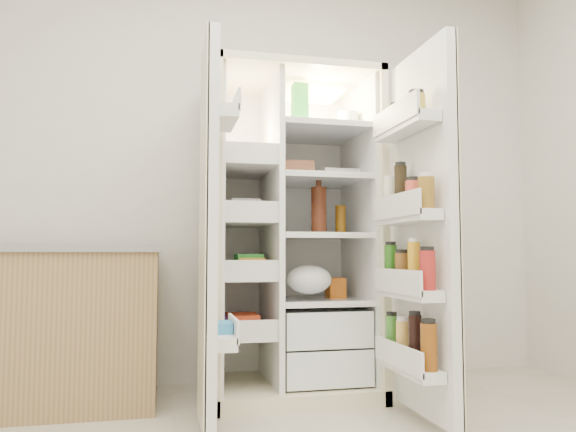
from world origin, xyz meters
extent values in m
cube|color=silver|center=(0.00, 2.00, 1.35)|extent=(4.00, 0.02, 2.70)
cube|color=beige|center=(0.20, 1.93, 0.90)|extent=(0.92, 0.04, 1.80)
cube|color=beige|center=(-0.24, 1.60, 0.90)|extent=(0.04, 0.70, 1.80)
cube|color=beige|center=(0.64, 1.60, 0.90)|extent=(0.04, 0.70, 1.80)
cube|color=beige|center=(0.20, 1.60, 1.78)|extent=(0.92, 0.70, 0.04)
cube|color=beige|center=(0.20, 1.60, 0.04)|extent=(0.92, 0.70, 0.08)
cube|color=white|center=(0.20, 1.90, 0.92)|extent=(0.84, 0.02, 1.68)
cube|color=white|center=(-0.21, 1.60, 0.92)|extent=(0.02, 0.62, 1.68)
cube|color=white|center=(0.61, 1.60, 0.92)|extent=(0.02, 0.62, 1.68)
cube|color=white|center=(0.09, 1.60, 0.92)|extent=(0.03, 0.62, 1.68)
cube|color=white|center=(0.35, 1.58, 0.18)|extent=(0.47, 0.52, 0.19)
cube|color=white|center=(0.35, 1.58, 0.39)|extent=(0.47, 0.52, 0.19)
cube|color=#FFD18C|center=(0.35, 1.65, 1.72)|extent=(0.30, 0.30, 0.02)
cube|color=silver|center=(-0.07, 1.60, 0.35)|extent=(0.28, 0.58, 0.02)
cube|color=silver|center=(-0.07, 1.60, 0.65)|extent=(0.28, 0.58, 0.02)
cube|color=silver|center=(-0.07, 1.60, 0.95)|extent=(0.28, 0.58, 0.02)
cube|color=silver|center=(-0.07, 1.60, 1.25)|extent=(0.28, 0.58, 0.02)
cube|color=silver|center=(0.35, 1.60, 0.52)|extent=(0.49, 0.58, 0.01)
cube|color=silver|center=(0.35, 1.60, 0.88)|extent=(0.49, 0.58, 0.01)
cube|color=silver|center=(0.35, 1.60, 1.20)|extent=(0.49, 0.58, 0.02)
cube|color=silver|center=(0.35, 1.60, 1.48)|extent=(0.49, 0.58, 0.02)
cube|color=#D4421D|center=(-0.07, 1.60, 0.41)|extent=(0.16, 0.20, 0.10)
cube|color=green|center=(-0.07, 1.60, 0.72)|extent=(0.14, 0.18, 0.12)
cube|color=white|center=(-0.07, 1.60, 0.99)|extent=(0.20, 0.22, 0.07)
cube|color=yellow|center=(-0.07, 1.60, 1.33)|extent=(0.15, 0.16, 0.14)
cube|color=#5B3090|center=(-0.07, 1.60, 0.40)|extent=(0.18, 0.20, 0.09)
cube|color=#F6A92B|center=(-0.07, 1.60, 0.71)|extent=(0.14, 0.18, 0.10)
cube|color=silver|center=(-0.07, 1.60, 1.02)|extent=(0.16, 0.16, 0.12)
sphere|color=orange|center=(0.23, 1.50, 0.12)|extent=(0.07, 0.07, 0.07)
sphere|color=orange|center=(0.32, 1.54, 0.12)|extent=(0.07, 0.07, 0.07)
sphere|color=orange|center=(0.42, 1.50, 0.12)|extent=(0.07, 0.07, 0.07)
sphere|color=orange|center=(0.28, 1.64, 0.12)|extent=(0.07, 0.07, 0.07)
sphere|color=orange|center=(0.38, 1.62, 0.12)|extent=(0.07, 0.07, 0.07)
ellipsoid|color=#487D29|center=(0.35, 1.60, 0.40)|extent=(0.26, 0.24, 0.11)
cylinder|color=#431B0E|center=(0.35, 1.52, 1.02)|extent=(0.09, 0.09, 0.27)
cylinder|color=brown|center=(0.50, 1.59, 0.97)|extent=(0.06, 0.06, 0.17)
cube|color=#258831|center=(0.24, 1.52, 1.61)|extent=(0.08, 0.08, 0.25)
cylinder|color=silver|center=(0.53, 1.55, 1.54)|extent=(0.12, 0.12, 0.11)
cylinder|color=#A85626|center=(0.38, 1.70, 1.54)|extent=(0.08, 0.08, 0.10)
cube|color=silver|center=(0.51, 1.58, 1.24)|extent=(0.25, 0.10, 0.06)
cube|color=#C3734E|center=(0.25, 1.62, 1.26)|extent=(0.17, 0.10, 0.11)
ellipsoid|color=silver|center=(0.28, 1.50, 0.61)|extent=(0.25, 0.23, 0.16)
cube|color=orange|center=(0.48, 1.63, 0.59)|extent=(0.10, 0.12, 0.12)
cube|color=white|center=(-0.30, 1.05, 0.90)|extent=(0.05, 0.40, 1.72)
cube|color=beige|center=(-0.33, 1.05, 0.90)|extent=(0.01, 0.40, 1.72)
cube|color=white|center=(-0.23, 1.05, 0.40)|extent=(0.09, 0.32, 0.06)
cube|color=white|center=(-0.23, 1.05, 1.40)|extent=(0.09, 0.32, 0.06)
cube|color=#338CCC|center=(-0.23, 1.05, 0.43)|extent=(0.07, 0.12, 0.10)
cube|color=white|center=(0.70, 0.96, 0.90)|extent=(0.05, 0.58, 1.72)
cube|color=beige|center=(0.72, 0.96, 0.90)|extent=(0.01, 0.58, 1.72)
cube|color=white|center=(0.61, 0.96, 0.26)|extent=(0.11, 0.50, 0.05)
cube|color=white|center=(0.61, 0.96, 0.60)|extent=(0.11, 0.50, 0.05)
cube|color=white|center=(0.61, 0.96, 0.95)|extent=(0.11, 0.50, 0.05)
cube|color=white|center=(0.61, 0.96, 1.38)|extent=(0.11, 0.50, 0.05)
cylinder|color=brown|center=(0.61, 0.76, 0.39)|extent=(0.07, 0.07, 0.20)
cylinder|color=black|center=(0.61, 0.89, 0.40)|extent=(0.06, 0.06, 0.22)
cylinder|color=gold|center=(0.61, 1.02, 0.38)|extent=(0.06, 0.06, 0.18)
cylinder|color=#3E832B|center=(0.61, 1.15, 0.38)|extent=(0.06, 0.06, 0.19)
cylinder|color=maroon|center=(0.61, 0.76, 0.71)|extent=(0.07, 0.07, 0.17)
cylinder|color=gold|center=(0.61, 0.89, 0.73)|extent=(0.06, 0.06, 0.21)
cylinder|color=brown|center=(0.61, 1.02, 0.70)|extent=(0.07, 0.07, 0.16)
cylinder|color=#276617|center=(0.61, 1.15, 0.72)|extent=(0.06, 0.06, 0.20)
cylinder|color=brown|center=(0.61, 0.76, 1.04)|extent=(0.07, 0.07, 0.14)
cylinder|color=#C94733|center=(0.61, 0.89, 1.04)|extent=(0.07, 0.07, 0.14)
cylinder|color=black|center=(0.61, 1.02, 1.09)|extent=(0.06, 0.06, 0.23)
cylinder|color=#EEE6C4|center=(0.61, 1.15, 1.06)|extent=(0.06, 0.06, 0.18)
cylinder|color=#A8902A|center=(0.61, 0.84, 1.45)|extent=(0.08, 0.08, 0.10)
cylinder|color=#8C5A19|center=(0.61, 1.06, 1.45)|extent=(0.08, 0.08, 0.10)
cube|color=#98764C|center=(-1.08, 1.61, 0.40)|extent=(1.10, 0.57, 0.79)
cube|color=gray|center=(-1.08, 1.61, 0.81)|extent=(1.14, 0.61, 0.04)
camera|label=1|loc=(-0.50, -1.40, 0.78)|focal=34.00mm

